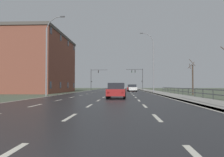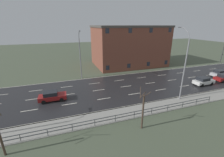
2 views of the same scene
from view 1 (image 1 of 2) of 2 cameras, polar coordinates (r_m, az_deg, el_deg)
ground_plane at (r=50.08m, az=0.33°, el=-3.32°), size 160.00×160.00×0.12m
road_asphalt_strip at (r=62.06m, az=0.81°, el=-2.95°), size 14.00×120.00×0.03m
sidewalk_right at (r=62.34m, az=8.58°, el=-2.88°), size 3.00×120.00×0.12m
guardrail at (r=27.88m, az=18.83°, el=-2.89°), size 0.07×38.28×1.00m
street_lamp_midground at (r=42.85m, az=9.89°, el=3.70°), size 2.52×0.24×10.96m
street_lamp_left_bank at (r=30.83m, az=-15.45°, el=5.19°), size 2.41×0.24×10.20m
traffic_signal_right at (r=70.25m, az=6.52°, el=0.77°), size 5.01×0.36×6.43m
traffic_signal_left at (r=72.64m, az=-4.43°, el=0.56°), size 5.22×0.36×6.46m
car_far_left at (r=51.21m, az=5.03°, el=-2.31°), size 1.90×4.13×1.57m
car_far_right at (r=58.95m, az=2.27°, el=-2.24°), size 1.87×4.12×1.57m
car_mid_centre at (r=23.25m, az=1.11°, el=-2.99°), size 1.92×4.15×1.57m
car_distant at (r=57.09m, az=4.69°, el=-2.26°), size 2.01×4.19×1.57m
brick_building at (r=47.72m, az=-19.18°, el=3.41°), size 13.35×19.71×11.02m
bare_tree_mid at (r=34.51m, az=19.10°, el=0.01°), size 0.98×1.13×5.01m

